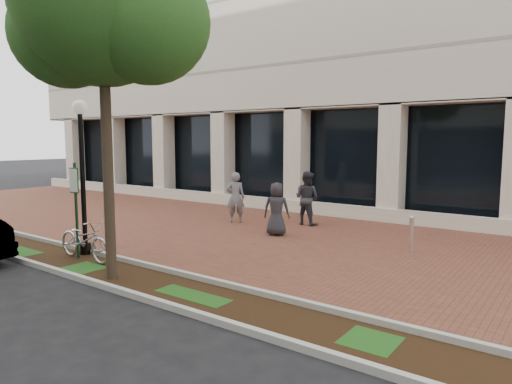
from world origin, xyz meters
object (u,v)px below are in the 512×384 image
Objects in this scene: pedestrian_mid at (307,198)px; lamppost at (82,168)px; pedestrian_left at (235,197)px; bollard at (411,234)px; locked_bicycle at (85,240)px; street_tree at (105,10)px; parking_sign at (75,198)px; pedestrian_right at (276,209)px.

lamppost is at bearing 72.60° from pedestrian_mid.
pedestrian_left is 6.50m from bollard.
pedestrian_left is at bearing 3.05° from locked_bicycle.
locked_bicycle is at bearing 56.45° from pedestrian_left.
street_tree is at bearing -104.78° from locked_bicycle.
lamppost is 2.01× the size of locked_bicycle.
pedestrian_mid reaches higher than pedestrian_left.
parking_sign is 7.73m from pedestrian_mid.
pedestrian_mid is (2.52, 6.98, -1.30)m from lamppost.
street_tree is 7.41m from pedestrian_right.
parking_sign reaches higher than pedestrian_right.
bollard is at bearing 37.65° from parking_sign.
pedestrian_mid is 1.13× the size of pedestrian_right.
parking_sign is 0.84m from lamppost.
pedestrian_mid is (0.18, 7.83, -4.60)m from street_tree.
pedestrian_left is 1.85× the size of bollard.
locked_bicycle is at bearing 77.18° from pedestrian_mid.
parking_sign is 8.59m from bollard.
pedestrian_right is (0.33, 5.72, -4.70)m from street_tree.
parking_sign is 1.32× the size of pedestrian_left.
locked_bicycle is 2.00× the size of bollard.
pedestrian_right is (2.15, 5.21, 0.31)m from locked_bicycle.
parking_sign is 1.22× the size of locked_bicycle.
street_tree is 3.83× the size of locked_bicycle.
lamppost is at bearing 51.50° from pedestrian_left.
pedestrian_mid is at bearing 88.69° from street_tree.
street_tree reaches higher than pedestrian_right.
bollard is at bearing 138.03° from pedestrian_left.
pedestrian_right is (0.15, -2.11, -0.11)m from pedestrian_mid.
pedestrian_mid is at bearing 70.12° from lamppost.
pedestrian_right is 1.68× the size of bollard.
street_tree is (2.34, -0.85, 3.30)m from lamppost.
pedestrian_right is (2.41, -0.99, -0.08)m from pedestrian_left.
street_tree reaches higher than locked_bicycle.
lamppost is 7.53m from pedestrian_mid.
pedestrian_left is at bearing 107.27° from street_tree.
pedestrian_left is (0.26, 5.85, -1.32)m from lamppost.
locked_bicycle is at bearing -138.30° from bollard.
lamppost is 1.82m from locked_bicycle.
street_tree is 5.36m from locked_bicycle.
street_tree is 4.54× the size of pedestrian_right.
pedestrian_right is at bearing 62.17° from parking_sign.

